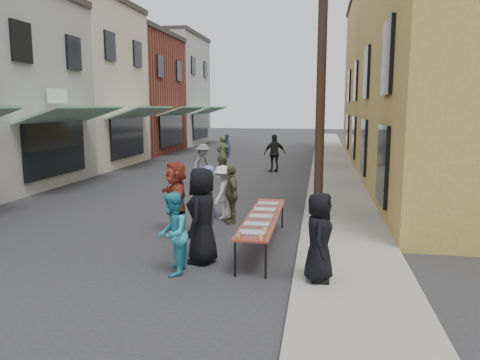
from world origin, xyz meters
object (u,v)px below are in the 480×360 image
(utility_pole_near, at_px, (322,58))
(utility_pole_mid, at_px, (322,82))
(serving_table, at_px, (263,218))
(guest_front_c, at_px, (172,234))
(catering_tray_sausage, at_px, (252,234))
(server, at_px, (319,237))
(utility_pole_far, at_px, (322,90))
(guest_front_a, at_px, (202,215))

(utility_pole_near, height_order, utility_pole_mid, same)
(utility_pole_near, xyz_separation_m, serving_table, (-1.21, -3.17, -3.79))
(serving_table, bearing_deg, guest_front_c, -127.76)
(catering_tray_sausage, height_order, server, server)
(utility_pole_mid, bearing_deg, utility_pole_far, 90.00)
(utility_pole_mid, distance_m, serving_table, 15.69)
(catering_tray_sausage, xyz_separation_m, guest_front_c, (-1.49, -0.28, 0.01))
(utility_pole_near, distance_m, utility_pole_mid, 12.00)
(guest_front_a, bearing_deg, catering_tray_sausage, 71.53)
(serving_table, xyz_separation_m, server, (1.26, -2.06, 0.19))
(serving_table, xyz_separation_m, guest_front_a, (-1.10, -1.15, 0.27))
(utility_pole_near, height_order, guest_front_c, utility_pole_near)
(utility_pole_mid, xyz_separation_m, guest_front_c, (-2.70, -17.10, -3.70))
(utility_pole_near, relative_size, utility_pole_mid, 1.00)
(utility_pole_far, bearing_deg, serving_table, -92.55)
(server, bearing_deg, utility_pole_mid, 2.30)
(catering_tray_sausage, bearing_deg, utility_pole_far, 87.60)
(catering_tray_sausage, relative_size, guest_front_c, 0.31)
(utility_pole_far, bearing_deg, utility_pole_near, -90.00)
(serving_table, distance_m, guest_front_c, 2.44)
(guest_front_a, height_order, guest_front_c, guest_front_a)
(guest_front_c, bearing_deg, utility_pole_mid, 165.03)
(guest_front_a, bearing_deg, utility_pole_far, -178.57)
(server, bearing_deg, catering_tray_sausage, 73.91)
(utility_pole_mid, xyz_separation_m, catering_tray_sausage, (-1.21, -16.82, -3.71))
(guest_front_a, xyz_separation_m, server, (2.36, -0.92, -0.08))
(catering_tray_sausage, bearing_deg, serving_table, 90.00)
(guest_front_c, distance_m, server, 2.76)
(guest_front_c, bearing_deg, catering_tray_sausage, 94.48)
(utility_pole_near, relative_size, utility_pole_far, 1.00)
(guest_front_a, bearing_deg, guest_front_c, -20.29)
(utility_pole_near, distance_m, utility_pole_far, 24.00)
(utility_pole_far, bearing_deg, server, -89.90)
(utility_pole_mid, relative_size, server, 5.60)
(utility_pole_mid, height_order, server, utility_pole_mid)
(utility_pole_far, xyz_separation_m, catering_tray_sausage, (-1.21, -28.82, -3.71))
(guest_front_a, xyz_separation_m, guest_front_c, (-0.39, -0.78, -0.19))
(server, bearing_deg, guest_front_a, 70.88)
(utility_pole_mid, height_order, guest_front_a, utility_pole_mid)
(utility_pole_near, xyz_separation_m, guest_front_a, (-2.31, -4.32, -3.51))
(utility_pole_far, relative_size, serving_table, 2.25)
(utility_pole_mid, relative_size, guest_front_a, 4.56)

